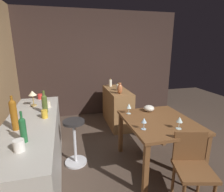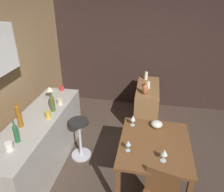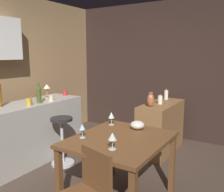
# 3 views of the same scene
# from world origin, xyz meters

# --- Properties ---
(wall_side_right) EXTENTS (0.10, 4.40, 2.60)m
(wall_side_right) POSITION_xyz_m (2.55, 0.30, 1.30)
(wall_side_right) COLOR #33231E
(wall_side_right) RESTS_ON ground_plane
(dining_table) EXTENTS (1.10, 0.94, 0.74)m
(dining_table) POSITION_xyz_m (0.08, -0.27, 0.65)
(dining_table) COLOR brown
(dining_table) RESTS_ON ground_plane
(kitchen_counter) EXTENTS (2.10, 0.60, 0.90)m
(kitchen_counter) POSITION_xyz_m (0.10, 1.44, 0.45)
(kitchen_counter) COLOR #B2ADA3
(kitchen_counter) RESTS_ON ground_plane
(sideboard_cabinet) EXTENTS (1.10, 0.44, 0.82)m
(sideboard_cabinet) POSITION_xyz_m (1.71, -0.12, 0.41)
(sideboard_cabinet) COLOR olive
(sideboard_cabinet) RESTS_ON ground_plane
(bar_stool) EXTENTS (0.34, 0.34, 0.71)m
(bar_stool) POSITION_xyz_m (0.44, 0.92, 0.38)
(bar_stool) COLOR #262323
(bar_stool) RESTS_ON ground_plane
(wine_glass_left) EXTENTS (0.08, 0.08, 0.16)m
(wine_glass_left) POSITION_xyz_m (-0.24, -0.38, 0.86)
(wine_glass_left) COLOR silver
(wine_glass_left) RESTS_ON dining_table
(wine_glass_right) EXTENTS (0.07, 0.07, 0.15)m
(wine_glass_right) POSITION_xyz_m (-0.13, 0.06, 0.85)
(wine_glass_right) COLOR silver
(wine_glass_right) RESTS_ON dining_table
(wine_glass_center) EXTENTS (0.08, 0.08, 0.17)m
(wine_glass_center) POSITION_xyz_m (0.44, 0.06, 0.86)
(wine_glass_center) COLOR silver
(wine_glass_center) RESTS_ON dining_table
(fruit_bowl) EXTENTS (0.17, 0.17, 0.10)m
(fruit_bowl) POSITION_xyz_m (0.46, -0.29, 0.79)
(fruit_bowl) COLOR beige
(fruit_bowl) RESTS_ON dining_table
(wine_bottle_olive) EXTENTS (0.07, 0.07, 0.30)m
(wine_bottle_olive) POSITION_xyz_m (0.37, 1.28, 1.04)
(wine_bottle_olive) COLOR #475623
(wine_bottle_olive) RESTS_ON kitchen_counter
(cup_red) EXTENTS (0.11, 0.07, 0.09)m
(cup_red) POSITION_xyz_m (1.08, 1.42, 0.94)
(cup_red) COLOR red
(cup_red) RESTS_ON kitchen_counter
(cup_cream) EXTENTS (0.12, 0.08, 0.09)m
(cup_cream) POSITION_xyz_m (0.60, 1.26, 0.95)
(cup_cream) COLOR beige
(cup_cream) RESTS_ON kitchen_counter
(cup_mustard) EXTENTS (0.11, 0.07, 0.10)m
(cup_mustard) POSITION_xyz_m (0.17, 1.27, 0.95)
(cup_mustard) COLOR gold
(cup_mustard) RESTS_ON kitchen_counter
(counter_lamp) EXTENTS (0.12, 0.12, 0.23)m
(counter_lamp) POSITION_xyz_m (0.71, 1.47, 1.07)
(counter_lamp) COLOR #A58447
(counter_lamp) RESTS_ON kitchen_counter
(pillar_candle_tall) EXTENTS (0.07, 0.07, 0.19)m
(pillar_candle_tall) POSITION_xyz_m (2.08, -0.06, 0.90)
(pillar_candle_tall) COLOR white
(pillar_candle_tall) RESTS_ON sideboard_cabinet
(pillar_candle_short) EXTENTS (0.08, 0.08, 0.16)m
(pillar_candle_short) POSITION_xyz_m (1.64, -0.11, 0.89)
(pillar_candle_short) COLOR white
(pillar_candle_short) RESTS_ON sideboard_cabinet
(vase_copper) EXTENTS (0.11, 0.11, 0.22)m
(vase_copper) POSITION_xyz_m (1.36, -0.07, 0.93)
(vase_copper) COLOR #B26038
(vase_copper) RESTS_ON sideboard_cabinet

